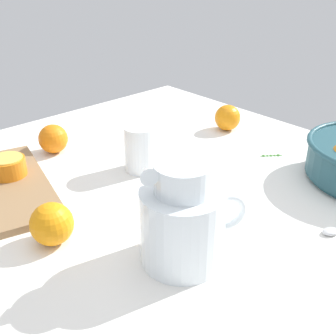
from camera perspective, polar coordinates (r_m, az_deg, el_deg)
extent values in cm
cube|color=white|center=(91.96, -0.35, -3.33)|extent=(110.59, 102.83, 3.00)
cylinder|color=white|center=(67.85, 1.91, -7.84)|extent=(13.62, 13.62, 12.82)
cylinder|color=white|center=(63.18, 2.04, -1.33)|extent=(8.97, 8.97, 4.75)
cone|color=white|center=(61.06, -2.83, -0.66)|extent=(3.93, 3.84, 2.80)
torus|color=white|center=(69.51, 7.93, -5.89)|extent=(4.10, 6.66, 6.84)
cylinder|color=yellow|center=(69.08, 1.89, -9.25)|extent=(12.53, 12.53, 8.66)
cylinder|color=white|center=(96.17, -3.74, 2.66)|extent=(7.38, 7.38, 10.63)
cylinder|color=#FAAE3F|center=(97.41, -3.69, 1.12)|extent=(6.50, 6.50, 4.87)
cylinder|color=orange|center=(98.03, -20.75, 0.13)|extent=(7.57, 7.57, 3.97)
cylinder|color=#F6C24B|center=(97.13, -20.95, 1.25)|extent=(6.66, 6.66, 0.30)
sphere|color=orange|center=(120.11, 8.03, 6.75)|extent=(7.18, 7.18, 7.18)
sphere|color=orange|center=(109.00, -15.23, 3.82)|extent=(7.21, 7.21, 7.21)
sphere|color=orange|center=(75.56, -15.39, -7.29)|extent=(7.54, 7.54, 7.54)
ellipsoid|color=silver|center=(82.08, 21.08, -7.98)|extent=(3.35, 3.83, 1.00)
cylinder|color=#4A933A|center=(107.58, 13.72, 1.66)|extent=(3.66, 4.58, 0.30)
sphere|color=#4A933A|center=(108.11, 14.67, 1.76)|extent=(0.89, 0.89, 0.89)
sphere|color=#4A933A|center=(107.81, 14.20, 1.75)|extent=(0.67, 0.67, 0.67)
sphere|color=#4A933A|center=(107.52, 13.73, 1.73)|extent=(0.76, 0.76, 0.76)
sphere|color=#4A933A|center=(107.24, 13.26, 1.72)|extent=(0.63, 0.63, 0.63)
sphere|color=#4A933A|center=(106.96, 12.79, 1.71)|extent=(0.83, 0.83, 0.83)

